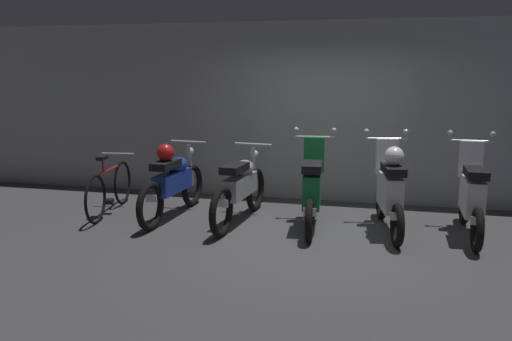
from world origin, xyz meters
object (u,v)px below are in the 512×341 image
motorbike_slot_1 (240,187)px  motorbike_slot_0 (173,181)px  motorbike_slot_3 (390,189)px  motorbike_slot_4 (471,195)px  motorbike_slot_2 (312,188)px  bicycle (110,189)px

motorbike_slot_1 → motorbike_slot_0: bearing=179.0°
motorbike_slot_3 → motorbike_slot_4: size_ratio=1.00×
motorbike_slot_2 → motorbike_slot_3: 0.99m
motorbike_slot_2 → motorbike_slot_4: (1.99, 0.07, 0.00)m
motorbike_slot_1 → bicycle: bearing=-179.9°
motorbike_slot_0 → motorbike_slot_3: bearing=0.4°
motorbike_slot_3 → bicycle: 3.96m
motorbike_slot_1 → bicycle: motorbike_slot_1 is taller
motorbike_slot_1 → bicycle: 1.98m
motorbike_slot_3 → bicycle: motorbike_slot_3 is taller
motorbike_slot_1 → motorbike_slot_2: (0.99, 0.01, 0.04)m
motorbike_slot_2 → motorbike_slot_1: bearing=-179.5°
bicycle → motorbike_slot_2: bearing=0.2°
motorbike_slot_1 → motorbike_slot_3: bearing=1.1°
motorbike_slot_1 → motorbike_slot_3: size_ratio=1.16×
motorbike_slot_2 → bicycle: bearing=-179.8°
motorbike_slot_2 → motorbike_slot_3: same height
motorbike_slot_1 → motorbike_slot_2: size_ratio=1.16×
motorbike_slot_0 → bicycle: motorbike_slot_0 is taller
bicycle → motorbike_slot_4: bearing=0.9°
motorbike_slot_1 → bicycle: (-1.98, -0.00, -0.13)m
motorbike_slot_1 → motorbike_slot_4: motorbike_slot_4 is taller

